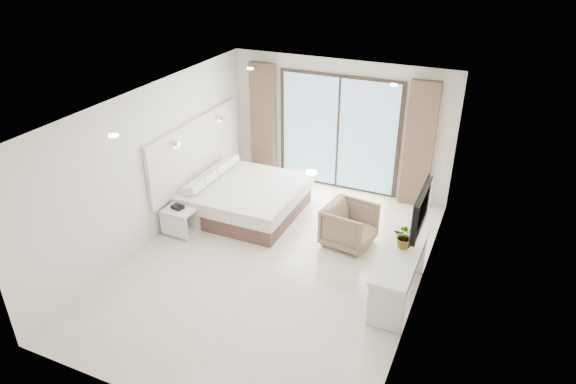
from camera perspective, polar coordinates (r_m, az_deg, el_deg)
name	(u,v)px	position (r m, az deg, el deg)	size (l,w,h in m)	color
ground	(275,262)	(8.57, -1.47, -7.84)	(6.20, 6.20, 0.00)	beige
room_shell	(286,153)	(8.57, -0.28, 4.31)	(4.62, 6.22, 2.72)	silver
bed	(244,198)	(9.90, -4.93, -0.64)	(2.08, 1.98, 0.72)	brown
nightstand	(180,221)	(9.40, -11.87, -3.19)	(0.56, 0.47, 0.50)	silver
phone	(178,207)	(9.28, -12.15, -1.63)	(0.20, 0.15, 0.07)	black
console_desk	(400,266)	(7.70, 12.29, -8.03)	(0.52, 1.67, 0.77)	silver
plant	(405,239)	(7.67, 12.89, -5.08)	(0.34, 0.38, 0.29)	#33662D
armchair	(350,224)	(8.89, 6.86, -3.50)	(0.80, 0.74, 0.82)	#866858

